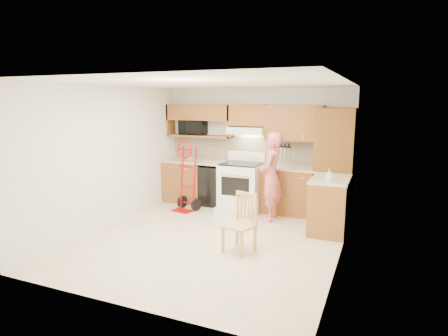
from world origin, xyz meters
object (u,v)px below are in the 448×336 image
Objects in this scene: microwave at (193,128)px; hand_truck at (185,179)px; person at (271,177)px; dining_chair at (239,224)px; range at (240,183)px.

microwave is 0.44× the size of hand_truck.
microwave is at bearing -115.25° from person.
microwave is 2.28m from person.
microwave is at bearing 118.44° from hand_truck.
dining_chair is at bearing -4.94° from person.
range is 0.90× the size of hand_truck.
microwave is at bearing 146.03° from dining_chair.
microwave is 1.72m from range.
person is 1.89× the size of dining_chair.
range is 0.81m from person.
person is at bearing -21.10° from range.
range is (1.28, -0.46, -1.06)m from microwave.
hand_truck reaches higher than dining_chair.
person reaches higher than hand_truck.
range reaches higher than dining_chair.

